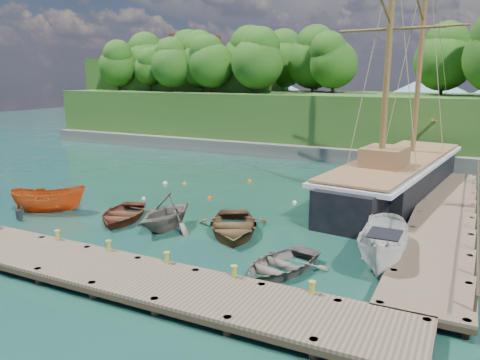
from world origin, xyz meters
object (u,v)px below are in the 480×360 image
(cabin_boat_white, at_px, (382,266))
(schooner, at_px, (396,179))
(motorboat_orange, at_px, (50,212))
(rowboat_3, at_px, (280,272))
(rowboat_1, at_px, (167,228))
(rowboat_0, at_px, (123,220))
(rowboat_2, at_px, (233,233))

(cabin_boat_white, bearing_deg, schooner, 92.76)
(cabin_boat_white, bearing_deg, motorboat_orange, 178.14)
(rowboat_3, distance_m, motorboat_orange, 15.52)
(rowboat_3, relative_size, cabin_boat_white, 0.81)
(rowboat_1, distance_m, schooner, 16.05)
(rowboat_1, distance_m, rowboat_3, 7.81)
(rowboat_0, relative_size, rowboat_2, 0.87)
(rowboat_1, bearing_deg, rowboat_2, 16.46)
(rowboat_3, relative_size, motorboat_orange, 0.97)
(rowboat_2, height_order, motorboat_orange, motorboat_orange)
(rowboat_2, xyz_separation_m, schooner, (6.20, 11.90, 1.05))
(rowboat_0, xyz_separation_m, rowboat_2, (6.54, 0.72, 0.00))
(rowboat_0, xyz_separation_m, schooner, (12.74, 12.63, 1.05))
(rowboat_1, height_order, cabin_boat_white, rowboat_1)
(rowboat_2, bearing_deg, rowboat_0, 159.11)
(rowboat_0, relative_size, motorboat_orange, 1.03)
(rowboat_1, xyz_separation_m, schooner, (9.69, 12.75, 1.05))
(motorboat_orange, relative_size, cabin_boat_white, 0.84)
(cabin_boat_white, bearing_deg, rowboat_0, 176.11)
(rowboat_3, bearing_deg, cabin_boat_white, 50.47)
(rowboat_0, bearing_deg, motorboat_orange, 167.78)
(cabin_boat_white, height_order, schooner, schooner)
(rowboat_2, xyz_separation_m, motorboat_orange, (-11.49, -1.36, 0.00))
(rowboat_1, height_order, rowboat_3, rowboat_1)
(motorboat_orange, distance_m, schooner, 22.14)
(rowboat_3, distance_m, schooner, 15.46)
(motorboat_orange, xyz_separation_m, cabin_boat_white, (19.08, 0.53, 0.00))
(rowboat_2, height_order, rowboat_3, rowboat_2)
(rowboat_0, height_order, cabin_boat_white, cabin_boat_white)
(rowboat_3, bearing_deg, rowboat_0, -178.07)
(rowboat_0, xyz_separation_m, motorboat_orange, (-4.95, -0.64, 0.00))
(motorboat_orange, bearing_deg, cabin_boat_white, -117.34)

